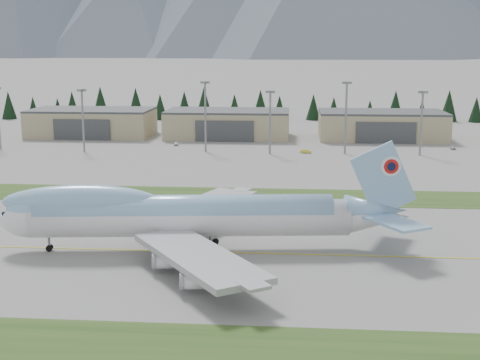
# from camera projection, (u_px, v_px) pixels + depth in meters

# --- Properties ---
(ground) EXTENTS (7000.00, 7000.00, 0.00)m
(ground) POSITION_uv_depth(u_px,v_px,m) (228.00, 253.00, 117.31)
(ground) COLOR slate
(ground) RESTS_ON ground
(grass_strip_near) EXTENTS (400.00, 14.00, 0.08)m
(grass_strip_near) POSITION_uv_depth(u_px,v_px,m) (197.00, 349.00, 80.18)
(grass_strip_near) COLOR #284719
(grass_strip_near) RESTS_ON ground
(grass_strip_far) EXTENTS (400.00, 18.00, 0.08)m
(grass_strip_far) POSITION_uv_depth(u_px,v_px,m) (246.00, 196.00, 161.27)
(grass_strip_far) COLOR #284719
(grass_strip_far) RESTS_ON ground
(taxiway_line_main) EXTENTS (400.00, 0.40, 0.02)m
(taxiway_line_main) POSITION_uv_depth(u_px,v_px,m) (228.00, 253.00, 117.31)
(taxiway_line_main) COLOR gold
(taxiway_line_main) RESTS_ON ground
(boeing_747_freighter) EXTENTS (74.24, 63.60, 19.51)m
(boeing_747_freighter) POSITION_uv_depth(u_px,v_px,m) (186.00, 215.00, 117.67)
(boeing_747_freighter) COLOR white
(boeing_747_freighter) RESTS_ON ground
(hangar_left) EXTENTS (48.00, 26.60, 10.80)m
(hangar_left) POSITION_uv_depth(u_px,v_px,m) (92.00, 122.00, 268.30)
(hangar_left) COLOR tan
(hangar_left) RESTS_ON ground
(hangar_center) EXTENTS (48.00, 26.60, 10.80)m
(hangar_center) POSITION_uv_depth(u_px,v_px,m) (228.00, 124.00, 263.88)
(hangar_center) COLOR tan
(hangar_center) RESTS_ON ground
(hangar_right) EXTENTS (48.00, 26.60, 10.80)m
(hangar_right) POSITION_uv_depth(u_px,v_px,m) (382.00, 125.00, 259.07)
(hangar_right) COLOR tan
(hangar_right) RESTS_ON ground
(floodlight_masts) EXTENTS (147.90, 7.10, 24.08)m
(floodlight_masts) POSITION_uv_depth(u_px,v_px,m) (219.00, 107.00, 223.94)
(floodlight_masts) COLOR gray
(floodlight_masts) RESTS_ON ground
(service_vehicle_a) EXTENTS (2.18, 4.07, 1.32)m
(service_vehicle_a) POSITION_uv_depth(u_px,v_px,m) (176.00, 145.00, 243.26)
(service_vehicle_a) COLOR silver
(service_vehicle_a) RESTS_ON ground
(service_vehicle_b) EXTENTS (3.96, 2.06, 1.24)m
(service_vehicle_b) POSITION_uv_depth(u_px,v_px,m) (306.00, 153.00, 225.72)
(service_vehicle_b) COLOR gold
(service_vehicle_b) RESTS_ON ground
(service_vehicle_c) EXTENTS (1.71, 3.72, 1.05)m
(service_vehicle_c) POSITION_uv_depth(u_px,v_px,m) (453.00, 149.00, 234.03)
(service_vehicle_c) COLOR #A2A2A6
(service_vehicle_c) RESTS_ON ground
(conifer_belt) EXTENTS (275.32, 15.49, 16.26)m
(conifer_belt) POSITION_uv_depth(u_px,v_px,m) (276.00, 106.00, 323.32)
(conifer_belt) COLOR black
(conifer_belt) RESTS_ON ground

